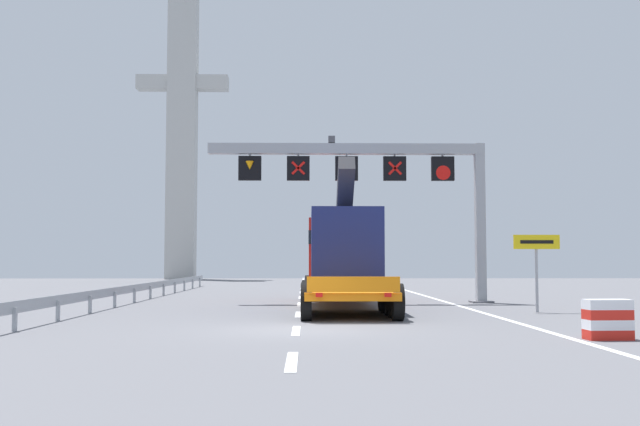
% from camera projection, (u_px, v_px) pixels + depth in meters
% --- Properties ---
extents(ground, '(112.00, 112.00, 0.00)m').
position_uv_depth(ground, '(299.00, 330.00, 18.83)').
color(ground, '#5B5B60').
extents(lane_markings, '(0.20, 64.97, 0.01)m').
position_uv_depth(lane_markings, '(302.00, 290.00, 43.95)').
color(lane_markings, silver).
rests_on(lane_markings, ground).
extents(edge_line_right, '(0.20, 63.00, 0.01)m').
position_uv_depth(edge_line_right, '(449.00, 303.00, 30.92)').
color(edge_line_right, silver).
rests_on(edge_line_right, ground).
extents(overhead_lane_gantry, '(12.05, 0.90, 7.09)m').
position_uv_depth(overhead_lane_gantry, '(378.00, 173.00, 31.32)').
color(overhead_lane_gantry, '#9EA0A5').
rests_on(overhead_lane_gantry, ground).
extents(heavy_haul_truck_orange, '(3.05, 14.07, 5.30)m').
position_uv_depth(heavy_haul_truck_orange, '(341.00, 255.00, 29.11)').
color(heavy_haul_truck_orange, orange).
rests_on(heavy_haul_truck_orange, ground).
extents(exit_sign_yellow, '(1.60, 0.15, 2.67)m').
position_uv_depth(exit_sign_yellow, '(537.00, 253.00, 25.30)').
color(exit_sign_yellow, '#9EA0A5').
rests_on(exit_sign_yellow, ground).
extents(crash_barrier_striped, '(1.03, 0.56, 0.90)m').
position_uv_depth(crash_barrier_striped, '(608.00, 320.00, 16.48)').
color(crash_barrier_striped, red).
rests_on(crash_barrier_striped, ground).
extents(guardrail_left, '(0.13, 35.24, 0.76)m').
position_uv_depth(guardrail_left, '(149.00, 287.00, 34.31)').
color(guardrail_left, '#999EA3').
rests_on(guardrail_left, ground).
extents(bridge_pylon_distant, '(9.00, 2.00, 31.27)m').
position_uv_depth(bridge_pylon_distant, '(182.00, 117.00, 72.52)').
color(bridge_pylon_distant, '#B7B7B2').
rests_on(bridge_pylon_distant, ground).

